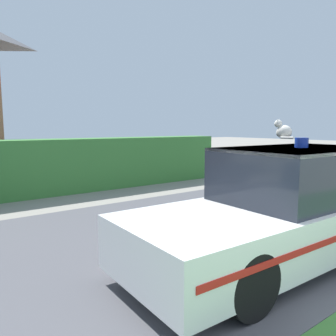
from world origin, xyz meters
The scene contains 4 objects.
road_strip centered at (0.00, 3.77, 0.01)m, with size 28.00×5.31×0.01m, color #4C4C51.
garden_hedge centered at (0.99, 8.43, 0.72)m, with size 8.61×0.89×1.45m, color #3D7F38.
police_car centered at (1.11, 2.19, 0.71)m, with size 4.52×1.68×1.62m.
cat centered at (0.85, 2.14, 1.73)m, with size 0.17×0.29×0.24m.
Camera 1 is at (-2.72, -0.29, 1.77)m, focal length 35.00 mm.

